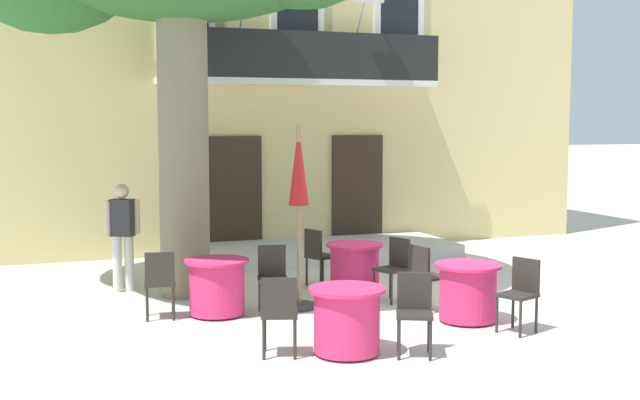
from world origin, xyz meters
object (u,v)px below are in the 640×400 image
cafe_chair_near_tree_1 (521,290)px  cafe_chair_far_side_0 (414,308)px  cafe_table_near_tree (468,292)px  cafe_table_front (217,287)px  cafe_chair_middle_1 (395,265)px  cafe_chair_front_1 (160,280)px  pedestrian_near_entrance (122,231)px  cafe_chair_front_0 (272,274)px  cafe_chair_near_tree_0 (425,273)px  cafe_chair_far_side_1 (279,310)px  cafe_umbrella (299,189)px  cafe_table_middle (355,268)px  cafe_chair_middle_0 (318,253)px  cafe_table_far_side (347,320)px

cafe_chair_near_tree_1 → cafe_chair_far_side_0: (-1.67, -0.43, 0.00)m
cafe_table_near_tree → cafe_table_front: same height
cafe_chair_middle_1 → cafe_chair_front_1: 3.37m
pedestrian_near_entrance → cafe_chair_near_tree_1: bearing=-43.2°
cafe_chair_middle_1 → cafe_chair_front_1: bearing=179.5°
cafe_table_front → cafe_chair_front_0: cafe_chair_front_0 is taller
cafe_chair_near_tree_0 → cafe_chair_middle_1: same height
cafe_chair_far_side_1 → cafe_chair_near_tree_1: bearing=0.6°
cafe_chair_middle_1 → cafe_umbrella: 1.85m
cafe_chair_near_tree_0 → cafe_table_middle: size_ratio=1.05×
cafe_chair_middle_0 → cafe_chair_front_0: 1.84m
cafe_chair_near_tree_1 → pedestrian_near_entrance: size_ratio=0.55×
cafe_chair_far_side_0 → cafe_chair_far_side_1: 1.50m
cafe_table_middle → cafe_chair_front_0: cafe_chair_front_0 is taller
cafe_chair_middle_0 → cafe_table_far_side: cafe_chair_middle_0 is taller
cafe_table_front → cafe_umbrella: bearing=-0.9°
cafe_table_near_tree → cafe_chair_front_1: 4.02m
cafe_table_front → pedestrian_near_entrance: size_ratio=0.52×
cafe_table_middle → cafe_chair_far_side_1: cafe_chair_far_side_1 is taller
cafe_chair_middle_1 → cafe_chair_front_1: size_ratio=1.00×
cafe_chair_middle_1 → cafe_table_front: 2.62m
cafe_chair_far_side_1 → pedestrian_near_entrance: bearing=106.6°
cafe_chair_near_tree_0 → cafe_chair_front_0: (-1.99, 0.64, 0.00)m
cafe_chair_near_tree_0 → cafe_chair_middle_1: bearing=99.5°
cafe_table_near_tree → cafe_chair_front_1: (-3.74, 1.47, 0.14)m
cafe_table_front → cafe_chair_front_0: 0.77m
cafe_table_front → cafe_chair_front_1: (-0.75, 0.03, 0.14)m
cafe_chair_middle_0 → cafe_table_far_side: bearing=-104.8°
cafe_chair_near_tree_1 → cafe_chair_front_0: size_ratio=1.00×
cafe_chair_far_side_0 → cafe_chair_far_side_1: bearing=164.7°
cafe_chair_middle_0 → cafe_chair_far_side_1: 3.87m
cafe_table_far_side → pedestrian_near_entrance: (-1.97, 4.28, 0.54)m
cafe_chair_front_0 → cafe_chair_far_side_1: 2.12m
cafe_table_far_side → cafe_chair_far_side_0: bearing=-18.8°
cafe_chair_middle_0 → cafe_chair_front_1: (-2.67, -1.31, 0.00)m
cafe_table_front → cafe_chair_far_side_1: 2.16m
cafe_table_front → cafe_chair_front_0: (0.75, -0.09, 0.14)m
cafe_table_near_tree → cafe_chair_far_side_0: (-1.31, -1.09, 0.14)m
cafe_chair_near_tree_0 → cafe_chair_middle_0: bearing=111.6°
cafe_table_front → cafe_table_far_side: 2.49m
cafe_chair_far_side_0 → cafe_chair_front_0: bearing=110.7°
cafe_chair_middle_0 → cafe_chair_front_0: size_ratio=1.00×
cafe_chair_far_side_1 → cafe_table_near_tree: bearing=14.2°
cafe_chair_front_1 → cafe_chair_far_side_1: size_ratio=1.00×
cafe_table_near_tree → cafe_table_far_side: bearing=-157.2°
cafe_table_front → cafe_chair_far_side_1: (0.22, -2.14, 0.14)m
cafe_chair_near_tree_0 → cafe_umbrella: 2.08m
cafe_table_near_tree → cafe_table_middle: bearing=108.9°
cafe_chair_front_0 → cafe_table_middle: bearing=26.5°
pedestrian_near_entrance → cafe_chair_front_1: bearing=-82.6°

